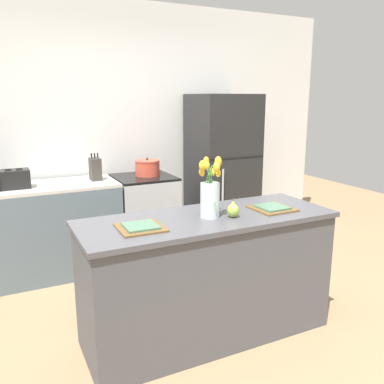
% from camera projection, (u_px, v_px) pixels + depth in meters
% --- Properties ---
extents(ground_plane, '(10.00, 10.00, 0.00)m').
position_uv_depth(ground_plane, '(207.00, 333.00, 3.02)').
color(ground_plane, '#997A56').
extents(back_wall, '(5.20, 0.08, 2.70)m').
position_uv_depth(back_wall, '(122.00, 131.00, 4.46)').
color(back_wall, silver).
rests_on(back_wall, ground_plane).
extents(kitchen_island, '(1.80, 0.66, 0.91)m').
position_uv_depth(kitchen_island, '(207.00, 277.00, 2.91)').
color(kitchen_island, '#4C4C51').
rests_on(kitchen_island, ground_plane).
extents(back_counter, '(1.68, 0.60, 0.90)m').
position_uv_depth(back_counter, '(29.00, 233.00, 3.86)').
color(back_counter, slate).
rests_on(back_counter, ground_plane).
extents(stove_range, '(0.60, 0.61, 0.90)m').
position_uv_depth(stove_range, '(145.00, 217.00, 4.35)').
color(stove_range, '#B2B5B7').
rests_on(stove_range, ground_plane).
extents(refrigerator, '(0.68, 0.67, 1.74)m').
position_uv_depth(refrigerator, '(222.00, 172.00, 4.67)').
color(refrigerator, black).
rests_on(refrigerator, ground_plane).
extents(flower_vase, '(0.17, 0.18, 0.43)m').
position_uv_depth(flower_vase, '(210.00, 195.00, 2.75)').
color(flower_vase, silver).
rests_on(flower_vase, kitchen_island).
extents(pear_figurine, '(0.08, 0.08, 0.13)m').
position_uv_depth(pear_figurine, '(233.00, 210.00, 2.78)').
color(pear_figurine, '#9EBC47').
rests_on(pear_figurine, kitchen_island).
extents(plate_setting_left, '(0.29, 0.29, 0.02)m').
position_uv_depth(plate_setting_left, '(141.00, 227.00, 2.54)').
color(plate_setting_left, brown).
rests_on(plate_setting_left, kitchen_island).
extents(plate_setting_right, '(0.29, 0.29, 0.02)m').
position_uv_depth(plate_setting_right, '(272.00, 208.00, 2.98)').
color(plate_setting_right, brown).
rests_on(plate_setting_right, kitchen_island).
extents(toaster, '(0.28, 0.18, 0.17)m').
position_uv_depth(toaster, '(15.00, 179.00, 3.67)').
color(toaster, black).
rests_on(toaster, back_counter).
extents(cooking_pot, '(0.26, 0.26, 0.19)m').
position_uv_depth(cooking_pot, '(147.00, 168.00, 4.28)').
color(cooking_pot, '#CC4C38').
rests_on(cooking_pot, stove_range).
extents(knife_block, '(0.10, 0.14, 0.27)m').
position_uv_depth(knife_block, '(95.00, 169.00, 4.03)').
color(knife_block, '#3D3833').
rests_on(knife_block, back_counter).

